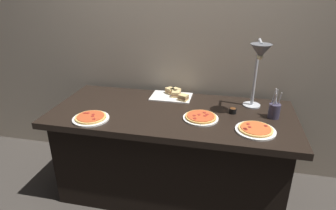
{
  "coord_description": "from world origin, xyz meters",
  "views": [
    {
      "loc": [
        0.41,
        -2.02,
        1.7
      ],
      "look_at": [
        -0.03,
        0.0,
        0.81
      ],
      "focal_mm": 30.73,
      "sensor_mm": 36.0,
      "label": 1
    }
  ],
  "objects_px": {
    "pizza_plate_raised_stand": "(91,118)",
    "sandwich_platter": "(174,95)",
    "utensil_holder": "(274,110)",
    "sauce_cup_near": "(233,111)",
    "pizza_plate_front": "(255,130)",
    "pizza_plate_center": "(201,117)",
    "heat_lamp": "(259,59)"
  },
  "relations": [
    {
      "from": "pizza_plate_center",
      "to": "sandwich_platter",
      "type": "bearing_deg",
      "value": 126.01
    },
    {
      "from": "sauce_cup_near",
      "to": "sandwich_platter",
      "type": "bearing_deg",
      "value": 155.6
    },
    {
      "from": "pizza_plate_front",
      "to": "pizza_plate_raised_stand",
      "type": "relative_size",
      "value": 1.02
    },
    {
      "from": "pizza_plate_center",
      "to": "utensil_holder",
      "type": "xyz_separation_m",
      "value": [
        0.53,
        0.14,
        0.05
      ]
    },
    {
      "from": "pizza_plate_raised_stand",
      "to": "sandwich_platter",
      "type": "bearing_deg",
      "value": 47.95
    },
    {
      "from": "sauce_cup_near",
      "to": "utensil_holder",
      "type": "xyz_separation_m",
      "value": [
        0.3,
        -0.02,
        0.04
      ]
    },
    {
      "from": "pizza_plate_center",
      "to": "heat_lamp",
      "type": "bearing_deg",
      "value": 26.74
    },
    {
      "from": "pizza_plate_front",
      "to": "pizza_plate_raised_stand",
      "type": "xyz_separation_m",
      "value": [
        -1.18,
        -0.07,
        0.0
      ]
    },
    {
      "from": "pizza_plate_front",
      "to": "heat_lamp",
      "type": "bearing_deg",
      "value": 91.22
    },
    {
      "from": "pizza_plate_raised_stand",
      "to": "sandwich_platter",
      "type": "height_order",
      "value": "sandwich_platter"
    },
    {
      "from": "heat_lamp",
      "to": "sauce_cup_near",
      "type": "bearing_deg",
      "value": -165.93
    },
    {
      "from": "pizza_plate_raised_stand",
      "to": "sauce_cup_near",
      "type": "relative_size",
      "value": 4.76
    },
    {
      "from": "pizza_plate_raised_stand",
      "to": "utensil_holder",
      "type": "distance_m",
      "value": 1.36
    },
    {
      "from": "sauce_cup_near",
      "to": "heat_lamp",
      "type": "bearing_deg",
      "value": 14.07
    },
    {
      "from": "sandwich_platter",
      "to": "heat_lamp",
      "type": "bearing_deg",
      "value": -16.38
    },
    {
      "from": "sandwich_platter",
      "to": "pizza_plate_front",
      "type": "bearing_deg",
      "value": -36.7
    },
    {
      "from": "heat_lamp",
      "to": "pizza_plate_raised_stand",
      "type": "bearing_deg",
      "value": -162.29
    },
    {
      "from": "pizza_plate_raised_stand",
      "to": "sauce_cup_near",
      "type": "height_order",
      "value": "sauce_cup_near"
    },
    {
      "from": "sauce_cup_near",
      "to": "utensil_holder",
      "type": "distance_m",
      "value": 0.3
    },
    {
      "from": "utensil_holder",
      "to": "sauce_cup_near",
      "type": "bearing_deg",
      "value": 177.13
    },
    {
      "from": "sandwich_platter",
      "to": "sauce_cup_near",
      "type": "relative_size",
      "value": 6.2
    },
    {
      "from": "sandwich_platter",
      "to": "pizza_plate_raised_stand",
      "type": "bearing_deg",
      "value": -132.05
    },
    {
      "from": "pizza_plate_front",
      "to": "sandwich_platter",
      "type": "xyz_separation_m",
      "value": [
        -0.67,
        0.5,
        0.01
      ]
    },
    {
      "from": "pizza_plate_front",
      "to": "sauce_cup_near",
      "type": "bearing_deg",
      "value": 120.47
    },
    {
      "from": "pizza_plate_raised_stand",
      "to": "utensil_holder",
      "type": "xyz_separation_m",
      "value": [
        1.32,
        0.32,
        0.05
      ]
    },
    {
      "from": "pizza_plate_center",
      "to": "utensil_holder",
      "type": "height_order",
      "value": "utensil_holder"
    },
    {
      "from": "pizza_plate_center",
      "to": "sauce_cup_near",
      "type": "bearing_deg",
      "value": 33.76
    },
    {
      "from": "pizza_plate_front",
      "to": "sandwich_platter",
      "type": "distance_m",
      "value": 0.83
    },
    {
      "from": "pizza_plate_front",
      "to": "utensil_holder",
      "type": "bearing_deg",
      "value": 60.27
    },
    {
      "from": "pizza_plate_front",
      "to": "pizza_plate_raised_stand",
      "type": "distance_m",
      "value": 1.18
    },
    {
      "from": "pizza_plate_front",
      "to": "utensil_holder",
      "type": "height_order",
      "value": "utensil_holder"
    },
    {
      "from": "sauce_cup_near",
      "to": "utensil_holder",
      "type": "relative_size",
      "value": 0.25
    }
  ]
}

